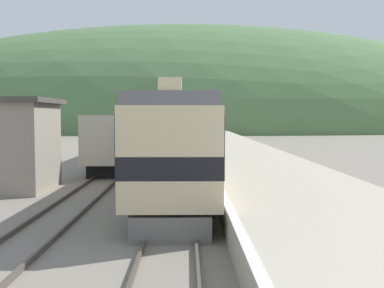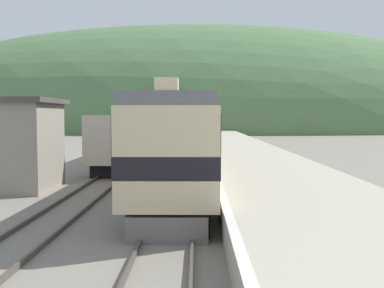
{
  "view_description": "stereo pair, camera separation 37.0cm",
  "coord_description": "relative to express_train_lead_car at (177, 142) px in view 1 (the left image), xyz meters",
  "views": [
    {
      "loc": [
        0.47,
        5.32,
        3.56
      ],
      "look_at": [
        0.66,
        22.24,
        2.5
      ],
      "focal_mm": 42.0,
      "sensor_mm": 36.0,
      "label": 1
    },
    {
      "loc": [
        0.84,
        5.32,
        3.56
      ],
      "look_at": [
        0.66,
        22.24,
        2.5
      ],
      "focal_mm": 42.0,
      "sensor_mm": 36.0,
      "label": 2
    }
  ],
  "objects": [
    {
      "name": "distant_hills",
      "position": [
        0.0,
        99.86,
        -2.33
      ],
      "size": [
        185.05,
        83.27,
        53.67
      ],
      "color": "#517547",
      "rests_on": "ground"
    },
    {
      "name": "express_train_lead_car",
      "position": [
        0.0,
        0.0,
        0.0
      ],
      "size": [
        3.01,
        19.08,
        4.61
      ],
      "color": "black",
      "rests_on": "ground"
    },
    {
      "name": "siding_train",
      "position": [
        -4.04,
        21.64,
        -0.47
      ],
      "size": [
        2.9,
        37.03,
        3.6
      ],
      "color": "black",
      "rests_on": "ground"
    },
    {
      "name": "track_siding",
      "position": [
        -4.04,
        43.23,
        -2.25
      ],
      "size": [
        1.52,
        180.0,
        0.16
      ],
      "color": "#4C443D",
      "rests_on": "ground"
    },
    {
      "name": "carriage_second",
      "position": [
        0.0,
        21.88,
        -0.01
      ],
      "size": [
        3.0,
        22.45,
        4.25
      ],
      "color": "black",
      "rests_on": "ground"
    },
    {
      "name": "platform",
      "position": [
        4.62,
        23.23,
        -1.86
      ],
      "size": [
        6.11,
        140.0,
        0.93
      ],
      "color": "#B2A893",
      "rests_on": "ground"
    },
    {
      "name": "carriage_third",
      "position": [
        0.0,
        45.21,
        -0.01
      ],
      "size": [
        3.0,
        22.45,
        4.25
      ],
      "color": "black",
      "rests_on": "ground"
    },
    {
      "name": "track_main",
      "position": [
        0.0,
        43.23,
        -2.25
      ],
      "size": [
        1.52,
        180.0,
        0.16
      ],
      "color": "#4C443D",
      "rests_on": "ground"
    }
  ]
}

